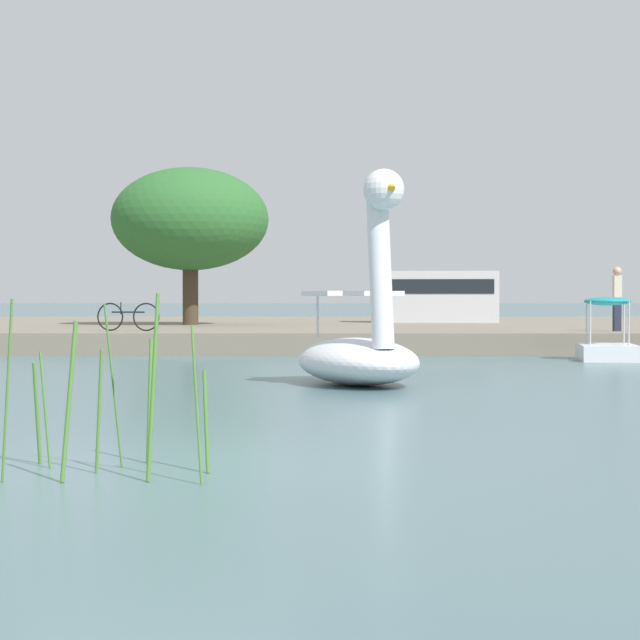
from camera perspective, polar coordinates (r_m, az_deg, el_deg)
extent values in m
plane|color=slate|center=(9.84, -8.63, -7.25)|extent=(655.51, 655.51, 0.00)
cube|color=slate|center=(41.22, -1.60, -0.50)|extent=(148.45, 26.26, 0.56)
ellipsoid|color=white|center=(18.72, 1.88, -2.08)|extent=(2.73, 3.54, 0.78)
cylinder|color=white|center=(17.77, 3.04, 2.52)|extent=(0.54, 0.71, 2.52)
sphere|color=white|center=(17.72, 3.22, 6.57)|extent=(0.82, 0.82, 0.64)
cone|color=yellow|center=(17.48, 3.54, 6.64)|extent=(0.48, 0.52, 0.35)
cube|color=white|center=(18.92, 1.61, 1.34)|extent=(1.71, 1.71, 0.08)
cylinder|color=silver|center=(18.72, -0.12, 0.23)|extent=(0.04, 0.04, 0.73)
cylinder|color=silver|center=(19.15, 3.30, 0.24)|extent=(0.04, 0.04, 0.73)
cube|color=white|center=(27.01, 14.24, -1.58)|extent=(1.52, 2.29, 0.36)
ellipsoid|color=teal|center=(26.98, 14.25, 0.92)|extent=(1.20, 1.20, 0.20)
cylinder|color=#B7B7BF|center=(27.37, 13.25, -0.12)|extent=(0.04, 0.04, 1.00)
cylinder|color=#B7B7BF|center=(27.47, 15.03, -0.12)|extent=(0.04, 0.04, 1.00)
cylinder|color=#B7B7BF|center=(26.52, 13.43, -0.16)|extent=(0.04, 0.04, 1.00)
cylinder|color=#B7B7BF|center=(26.61, 15.26, -0.16)|extent=(0.04, 0.04, 1.00)
cylinder|color=#423323|center=(37.43, -6.53, 2.25)|extent=(0.51, 0.51, 3.25)
ellipsoid|color=#2D662D|center=(37.51, -6.54, 5.07)|extent=(6.61, 6.43, 3.36)
cube|color=#23283D|center=(30.94, 14.70, 0.28)|extent=(0.19, 0.21, 0.89)
cube|color=beige|center=(30.94, 14.70, 1.64)|extent=(0.21, 0.23, 0.58)
sphere|color=tan|center=(30.95, 14.71, 2.39)|extent=(0.23, 0.23, 0.23)
torus|color=black|center=(30.31, -8.73, 0.15)|extent=(0.74, 0.22, 0.75)
torus|color=black|center=(30.73, -10.50, 0.16)|extent=(0.74, 0.22, 0.75)
cube|color=black|center=(30.52, -9.62, 0.39)|extent=(0.91, 0.26, 0.04)
cylinder|color=black|center=(30.60, -9.98, 0.59)|extent=(0.03, 0.03, 0.32)
cube|color=silver|center=(41.41, 5.77, 1.17)|extent=(4.65, 2.21, 1.85)
cube|color=black|center=(41.41, 5.77, 1.68)|extent=(4.29, 2.23, 0.52)
cylinder|color=#4C7F33|center=(9.35, -5.75, -5.09)|extent=(0.07, 0.12, 0.84)
cylinder|color=#4C7F33|center=(10.04, -14.03, -4.57)|extent=(0.06, 0.12, 0.88)
cylinder|color=#4C7F33|center=(8.79, -6.22, -4.23)|extent=(0.11, 0.16, 1.21)
cylinder|color=#4C7F33|center=(9.40, -11.04, -4.54)|extent=(0.08, 0.06, 1.01)
cylinder|color=#4C7F33|center=(9.95, -8.56, -4.04)|extent=(0.05, 0.11, 1.07)
cylinder|color=#4C7F33|center=(9.05, -15.45, -3.45)|extent=(0.13, 0.12, 1.42)
cylinder|color=#4C7F33|center=(8.95, -8.39, -3.33)|extent=(0.09, 0.18, 1.47)
cylinder|color=#4C7F33|center=(9.59, -10.35, -3.28)|extent=(0.13, 0.18, 1.38)
cylinder|color=#4C7F33|center=(9.03, -12.50, -4.00)|extent=(0.12, 0.14, 1.25)
cylinder|color=#4C7F33|center=(9.82, -13.65, -4.40)|extent=(0.11, 0.05, 0.98)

